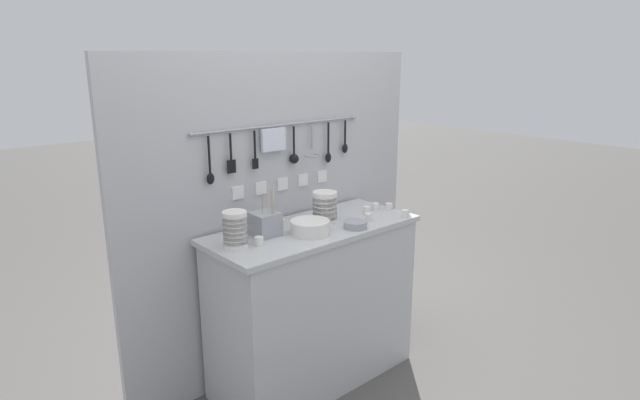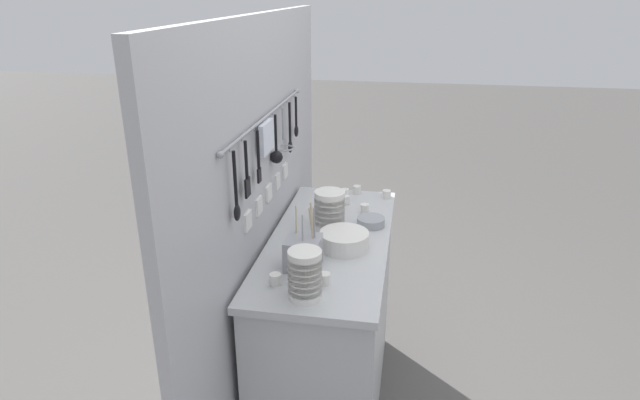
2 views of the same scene
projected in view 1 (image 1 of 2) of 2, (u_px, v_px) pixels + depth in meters
name	position (u px, v px, depth m)	size (l,w,h in m)	color
ground_plane	(314.00, 377.00, 3.16)	(20.00, 20.00, 0.00)	#514F4C
counter	(313.00, 305.00, 3.04)	(1.21, 0.51, 0.93)	#B7BABC
back_wall	(281.00, 215.00, 3.13)	(2.01, 0.11, 1.86)	#B2B2B7
bowl_stack_back_corner	(325.00, 207.00, 2.97)	(0.14, 0.14, 0.18)	silver
bowl_stack_short_front	(235.00, 229.00, 2.59)	(0.12, 0.12, 0.18)	silver
plate_stack	(310.00, 227.00, 2.80)	(0.21, 0.21, 0.07)	silver
steel_mixing_bowl	(356.00, 224.00, 2.89)	(0.13, 0.13, 0.04)	#93969E
cutlery_caddy	(265.00, 224.00, 2.77)	(0.13, 0.13, 0.27)	#93969E
cup_back_right	(233.00, 234.00, 2.74)	(0.04, 0.04, 0.04)	silver
cup_back_left	(367.00, 210.00, 3.15)	(0.04, 0.04, 0.04)	silver
cup_centre	(281.00, 223.00, 2.91)	(0.04, 0.04, 0.04)	silver
cup_front_left	(368.00, 217.00, 3.02)	(0.04, 0.04, 0.04)	silver
cup_beside_plates	(259.00, 241.00, 2.63)	(0.04, 0.04, 0.04)	silver
cup_edge_near	(332.00, 213.00, 3.10)	(0.04, 0.04, 0.04)	silver
cup_by_caddy	(376.00, 207.00, 3.23)	(0.04, 0.04, 0.04)	silver
cup_edge_far	(389.00, 207.00, 3.22)	(0.04, 0.04, 0.04)	silver
cup_mid_row	(405.00, 214.00, 3.08)	(0.04, 0.04, 0.04)	silver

